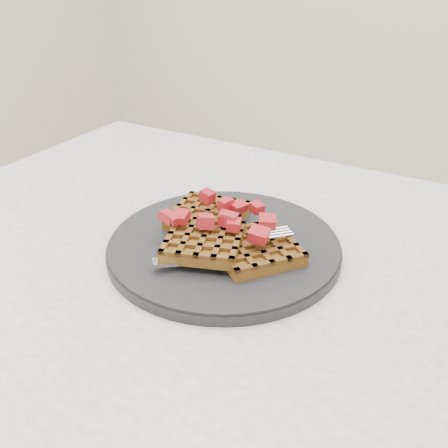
# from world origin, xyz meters

# --- Properties ---
(table) EXTENTS (1.20, 0.80, 0.75)m
(table) POSITION_xyz_m (0.00, 0.00, 0.64)
(table) COLOR white
(table) RESTS_ON ground
(plate) EXTENTS (0.30, 0.30, 0.02)m
(plate) POSITION_xyz_m (-0.11, 0.04, 0.76)
(plate) COLOR black
(plate) RESTS_ON table
(waffles) EXTENTS (0.21, 0.19, 0.03)m
(waffles) POSITION_xyz_m (-0.11, 0.03, 0.78)
(waffles) COLOR brown
(waffles) RESTS_ON plate
(strawberry_pile) EXTENTS (0.15, 0.15, 0.02)m
(strawberry_pile) POSITION_xyz_m (-0.11, 0.04, 0.80)
(strawberry_pile) COLOR #880007
(strawberry_pile) RESTS_ON waffles
(fork) EXTENTS (0.14, 0.15, 0.02)m
(fork) POSITION_xyz_m (-0.08, 0.00, 0.77)
(fork) COLOR silver
(fork) RESTS_ON plate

